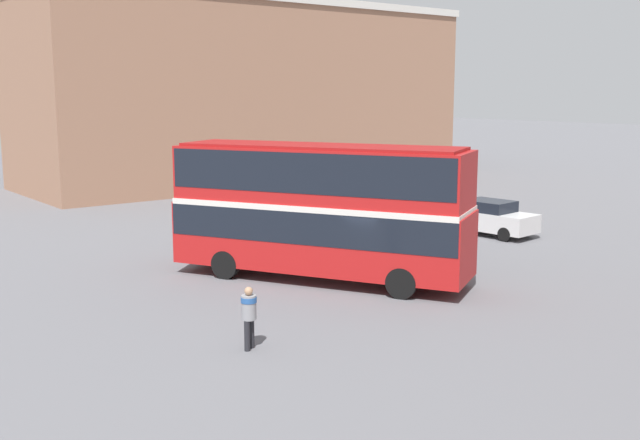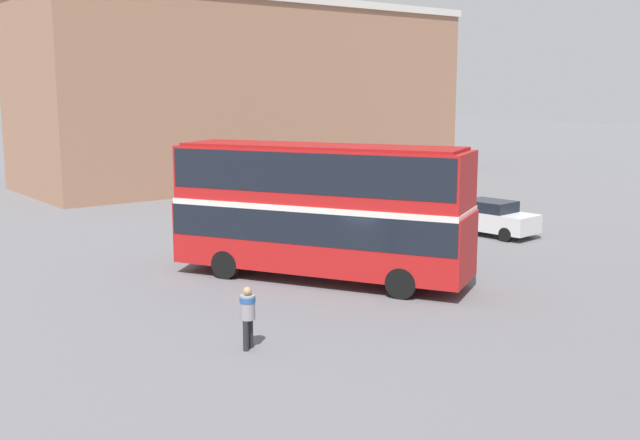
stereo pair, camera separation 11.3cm
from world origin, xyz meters
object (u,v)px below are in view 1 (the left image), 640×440
double_decker_bus (320,204)px  pedestrian_foreground (249,311)px  parked_car_kerb_near (361,190)px  parked_car_kerb_far (491,218)px

double_decker_bus → pedestrian_foreground: double_decker_bus is taller
pedestrian_foreground → parked_car_kerb_near: 24.72m
double_decker_bus → pedestrian_foreground: bearing=-80.8°
double_decker_bus → parked_car_kerb_near: 17.59m
pedestrian_foreground → parked_car_kerb_far: (-6.02, 16.82, -0.20)m
double_decker_bus → parked_car_kerb_far: (-1.59, 11.07, -1.87)m
parked_car_kerb_near → parked_car_kerb_far: (10.57, -1.50, -0.02)m
double_decker_bus → parked_car_kerb_far: size_ratio=2.50×
parked_car_kerb_far → parked_car_kerb_near: bearing=166.7°
parked_car_kerb_near → pedestrian_foreground: bearing=-49.5°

